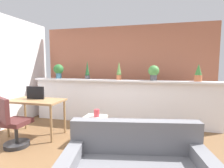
% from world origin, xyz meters
% --- Properties ---
extents(ground_plane, '(12.00, 12.00, 0.00)m').
position_xyz_m(ground_plane, '(0.00, 0.00, 0.00)').
color(ground_plane, brown).
extents(divider_wall, '(4.58, 0.16, 1.07)m').
position_xyz_m(divider_wall, '(0.00, 2.00, 0.53)').
color(divider_wall, white).
rests_on(divider_wall, ground).
extents(plant_shelf, '(4.58, 0.28, 0.04)m').
position_xyz_m(plant_shelf, '(0.00, 1.96, 1.09)').
color(plant_shelf, white).
rests_on(plant_shelf, divider_wall).
extents(brick_wall_behind, '(4.58, 0.10, 2.50)m').
position_xyz_m(brick_wall_behind, '(0.00, 2.60, 1.25)').
color(brick_wall_behind, '#AD664C').
rests_on(brick_wall_behind, ground).
extents(potted_plant_0, '(0.26, 0.26, 0.37)m').
position_xyz_m(potted_plant_0, '(-1.67, 1.98, 1.32)').
color(potted_plant_0, '#386B84').
rests_on(potted_plant_0, plant_shelf).
extents(potted_plant_1, '(0.12, 0.12, 0.46)m').
position_xyz_m(potted_plant_1, '(-0.86, 1.99, 1.30)').
color(potted_plant_1, '#4C4C51').
rests_on(potted_plant_1, plant_shelf).
extents(potted_plant_2, '(0.12, 0.12, 0.44)m').
position_xyz_m(potted_plant_2, '(-0.04, 2.00, 1.29)').
color(potted_plant_2, '#C66B42').
rests_on(potted_plant_2, plant_shelf).
extents(potted_plant_3, '(0.25, 0.25, 0.35)m').
position_xyz_m(potted_plant_3, '(0.79, 1.97, 1.30)').
color(potted_plant_3, '#4C4C51').
rests_on(potted_plant_3, plant_shelf).
extents(potted_plant_4, '(0.16, 0.16, 0.38)m').
position_xyz_m(potted_plant_4, '(1.74, 1.98, 1.29)').
color(potted_plant_4, '#C66B42').
rests_on(potted_plant_4, plant_shelf).
extents(desk, '(1.10, 0.60, 0.75)m').
position_xyz_m(desk, '(-1.53, 0.84, 0.67)').
color(desk, '#99754C').
rests_on(desk, ground).
extents(tv_monitor, '(0.40, 0.04, 0.26)m').
position_xyz_m(tv_monitor, '(-1.60, 0.92, 0.88)').
color(tv_monitor, black).
rests_on(tv_monitor, desk).
extents(office_chair, '(0.52, 0.52, 0.91)m').
position_xyz_m(office_chair, '(-1.57, 0.23, 0.39)').
color(office_chair, '#262628').
rests_on(office_chair, ground).
extents(side_cube_shelf, '(0.40, 0.41, 0.50)m').
position_xyz_m(side_cube_shelf, '(-0.23, 0.79, 0.25)').
color(side_cube_shelf, silver).
rests_on(side_cube_shelf, ground).
extents(vase_on_shelf, '(0.10, 0.10, 0.14)m').
position_xyz_m(vase_on_shelf, '(-0.20, 0.82, 0.57)').
color(vase_on_shelf, '#CC3D47').
rests_on(vase_on_shelf, side_cube_shelf).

